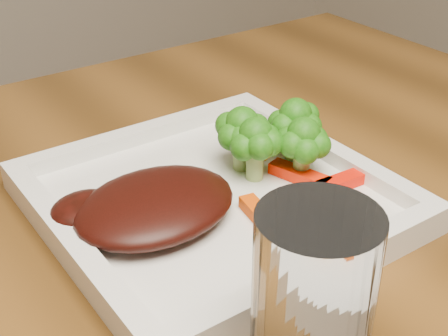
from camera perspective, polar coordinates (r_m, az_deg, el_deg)
plate at (r=0.52m, az=-0.90°, el=-3.24°), size 0.27×0.27×0.01m
steak at (r=0.49m, az=-6.30°, el=-3.41°), size 0.14×0.11×0.03m
broccoli_0 at (r=0.55m, az=1.66°, el=3.20°), size 0.07×0.07×0.07m
broccoli_1 at (r=0.57m, az=6.50°, el=3.80°), size 0.07×0.07×0.06m
broccoli_2 at (r=0.54m, az=7.22°, el=1.86°), size 0.07×0.07×0.06m
broccoli_3 at (r=0.53m, az=2.88°, el=1.94°), size 0.07×0.07×0.06m
carrot_0 at (r=0.50m, az=9.61°, el=-4.03°), size 0.06×0.02×0.01m
carrot_1 at (r=0.54m, az=10.47°, el=-1.36°), size 0.05×0.02×0.01m
carrot_2 at (r=0.49m, az=3.33°, el=-4.34°), size 0.02×0.05×0.01m
carrot_3 at (r=0.60m, az=4.72°, el=2.51°), size 0.06×0.04×0.01m
carrot_5 at (r=0.55m, az=6.93°, el=-0.65°), size 0.03×0.06×0.01m
drinking_glass at (r=0.35m, az=8.06°, el=-12.55°), size 0.09×0.09×0.12m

